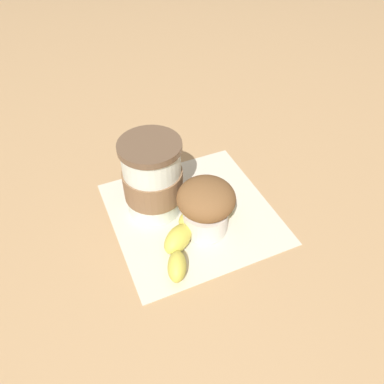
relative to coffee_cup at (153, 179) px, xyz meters
The scene contains 5 objects.
ground_plane 0.09m from the coffee_cup, 24.97° to the right, with size 3.00×3.00×0.00m, color tan.
paper_napkin 0.09m from the coffee_cup, 24.97° to the right, with size 0.25×0.25×0.00m, color beige.
coffee_cup is the anchor object (origin of this frame).
muffin 0.09m from the coffee_cup, 41.23° to the right, with size 0.09×0.09×0.09m.
banana 0.10m from the coffee_cup, 58.95° to the right, with size 0.13×0.14×0.03m.
Camera 1 is at (-0.08, -0.40, 0.44)m, focal length 35.00 mm.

